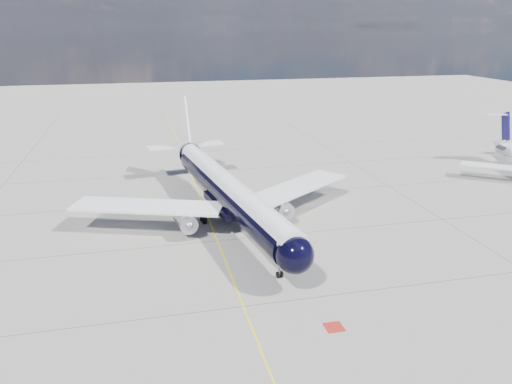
{
  "coord_description": "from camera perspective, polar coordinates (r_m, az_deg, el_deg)",
  "views": [
    {
      "loc": [
        -8.05,
        -43.95,
        24.25
      ],
      "look_at": [
        5.95,
        15.15,
        4.0
      ],
      "focal_mm": 35.0,
      "sensor_mm": 36.0,
      "label": 1
    }
  ],
  "objects": [
    {
      "name": "taxiway_centerline",
      "position": [
        73.53,
        -6.3,
        -0.93
      ],
      "size": [
        0.16,
        160.0,
        0.01
      ],
      "primitive_type": "cube",
      "color": "yellow",
      "rests_on": "ground"
    },
    {
      "name": "ground",
      "position": [
        78.24,
        -6.76,
        0.25
      ],
      "size": [
        320.0,
        320.0,
        0.0
      ],
      "primitive_type": "plane",
      "color": "gray",
      "rests_on": "ground"
    },
    {
      "name": "main_airliner",
      "position": [
        64.56,
        -3.5,
        0.34
      ],
      "size": [
        38.41,
        47.12,
        13.64
      ],
      "rotation": [
        0.0,
        0.0,
        0.14
      ],
      "color": "black",
      "rests_on": "ground"
    },
    {
      "name": "red_marking",
      "position": [
        44.28,
        8.91,
        -15.01
      ],
      "size": [
        1.6,
        1.6,
        0.01
      ],
      "primitive_type": "cube",
      "color": "maroon",
      "rests_on": "ground"
    }
  ]
}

